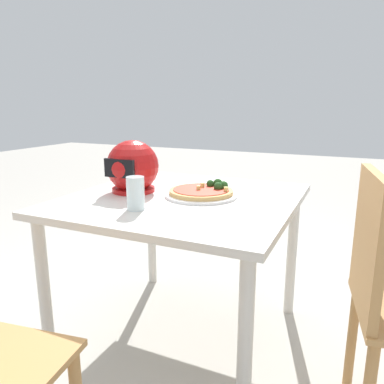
# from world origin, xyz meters

# --- Properties ---
(ground_plane) EXTENTS (14.00, 14.00, 0.00)m
(ground_plane) POSITION_xyz_m (0.00, 0.00, 0.00)
(ground_plane) COLOR #B2ADA3
(dining_table) EXTENTS (0.97, 0.98, 0.70)m
(dining_table) POSITION_xyz_m (0.00, 0.00, 0.62)
(dining_table) COLOR beige
(dining_table) RESTS_ON ground
(pizza_plate) EXTENTS (0.33, 0.33, 0.01)m
(pizza_plate) POSITION_xyz_m (-0.07, -0.04, 0.71)
(pizza_plate) COLOR white
(pizza_plate) RESTS_ON dining_table
(pizza) EXTENTS (0.28, 0.28, 0.05)m
(pizza) POSITION_xyz_m (-0.08, -0.05, 0.73)
(pizza) COLOR tan
(pizza) RESTS_ON pizza_plate
(motorcycle_helmet) EXTENTS (0.24, 0.24, 0.24)m
(motorcycle_helmet) POSITION_xyz_m (0.25, 0.01, 0.82)
(motorcycle_helmet) COLOR #B21414
(motorcycle_helmet) RESTS_ON dining_table
(drinking_glass) EXTENTS (0.07, 0.07, 0.13)m
(drinking_glass) POSITION_xyz_m (0.08, 0.26, 0.77)
(drinking_glass) COLOR silver
(drinking_glass) RESTS_ON dining_table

